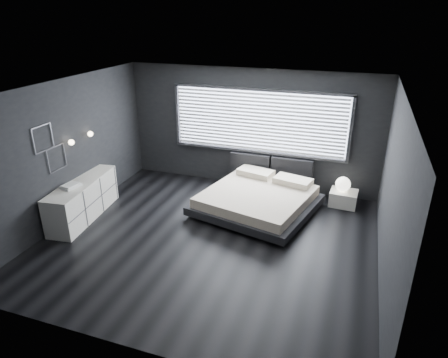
% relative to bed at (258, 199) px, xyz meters
% --- Properties ---
extents(room, '(6.04, 6.00, 2.80)m').
position_rel_bed_xyz_m(room, '(-0.56, -1.44, 1.13)').
color(room, black).
rests_on(room, ground).
extents(window, '(4.14, 0.09, 1.52)m').
position_rel_bed_xyz_m(window, '(-0.36, 1.26, 1.34)').
color(window, white).
rests_on(window, ground).
extents(headboard, '(1.96, 0.16, 0.52)m').
position_rel_bed_xyz_m(headboard, '(-0.01, 1.20, 0.30)').
color(headboard, black).
rests_on(headboard, ground).
extents(sconce_near, '(0.18, 0.11, 0.11)m').
position_rel_bed_xyz_m(sconce_near, '(-3.44, -1.39, 1.33)').
color(sconce_near, silver).
rests_on(sconce_near, ground).
extents(sconce_far, '(0.18, 0.11, 0.11)m').
position_rel_bed_xyz_m(sconce_far, '(-3.44, -0.79, 1.33)').
color(sconce_far, silver).
rests_on(sconce_far, ground).
extents(wall_art_upper, '(0.01, 0.48, 0.48)m').
position_rel_bed_xyz_m(wall_art_upper, '(-3.53, -1.99, 1.58)').
color(wall_art_upper, '#47474C').
rests_on(wall_art_upper, ground).
extents(wall_art_lower, '(0.01, 0.48, 0.48)m').
position_rel_bed_xyz_m(wall_art_lower, '(-3.53, -1.74, 1.11)').
color(wall_art_lower, '#47474C').
rests_on(wall_art_lower, ground).
extents(bed, '(2.69, 2.62, 0.59)m').
position_rel_bed_xyz_m(bed, '(0.00, 0.00, 0.00)').
color(bed, black).
rests_on(bed, ground).
extents(nightstand, '(0.60, 0.51, 0.33)m').
position_rel_bed_xyz_m(nightstand, '(1.72, 0.87, -0.10)').
color(nightstand, silver).
rests_on(nightstand, ground).
extents(orb_lamp, '(0.32, 0.32, 0.32)m').
position_rel_bed_xyz_m(orb_lamp, '(1.67, 0.87, 0.22)').
color(orb_lamp, white).
rests_on(orb_lamp, nightstand).
extents(dresser, '(0.79, 2.02, 0.79)m').
position_rel_bed_xyz_m(dresser, '(-3.33, -1.43, 0.12)').
color(dresser, silver).
rests_on(dresser, ground).
extents(book_stack, '(0.33, 0.40, 0.07)m').
position_rel_bed_xyz_m(book_stack, '(-3.34, -1.71, 0.55)').
color(book_stack, white).
rests_on(book_stack, dresser).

